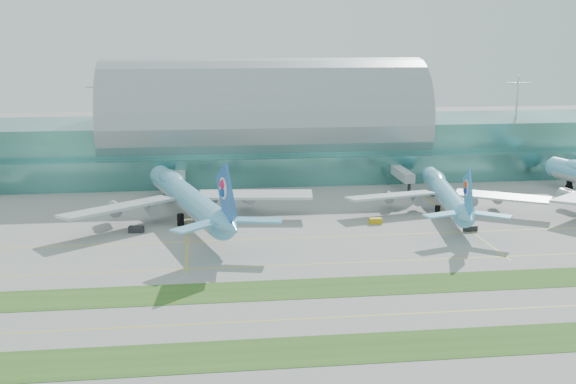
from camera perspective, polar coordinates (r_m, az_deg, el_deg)
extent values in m
plane|color=gray|center=(152.19, 2.59, -7.86)|extent=(700.00, 700.00, 0.00)
cube|color=#3D7A75|center=(274.94, -1.94, 3.62)|extent=(340.00, 42.00, 20.00)
cube|color=#3D7A75|center=(252.29, -1.44, 1.65)|extent=(340.00, 8.00, 10.00)
ellipsoid|color=#9EA5A8|center=(273.53, -1.96, 5.69)|extent=(340.00, 46.20, 16.17)
cylinder|color=white|center=(272.67, -1.97, 7.36)|extent=(0.80, 0.80, 16.00)
cube|color=#B2B7B7|center=(240.31, -8.55, 1.07)|extent=(3.50, 22.00, 3.00)
cylinder|color=black|center=(231.28, -8.57, -0.28)|extent=(1.00, 1.00, 4.00)
cube|color=#B2B7B7|center=(249.77, 8.92, 1.50)|extent=(3.50, 22.00, 3.00)
cylinder|color=black|center=(241.09, 9.54, 0.22)|extent=(1.00, 1.00, 4.00)
cube|color=#2D591E|center=(126.81, 4.76, -12.24)|extent=(420.00, 12.00, 0.08)
cube|color=#2D591E|center=(154.02, 2.46, -7.58)|extent=(420.00, 12.00, 0.08)
cube|color=yellow|center=(139.38, 3.57, -9.86)|extent=(420.00, 0.35, 0.01)
cube|color=yellow|center=(168.94, 1.56, -5.73)|extent=(420.00, 0.35, 0.01)
cube|color=yellow|center=(189.72, 0.56, -3.64)|extent=(420.00, 0.35, 0.01)
cylinder|color=#60B1D4|center=(207.08, -7.95, -0.44)|extent=(24.87, 67.65, 6.83)
ellipsoid|color=#60B1D4|center=(224.83, -9.21, 1.05)|extent=(11.81, 21.75, 4.87)
cone|color=#60B1D4|center=(242.10, -10.19, 1.39)|extent=(8.06, 7.14, 6.83)
cone|color=#60B1D4|center=(170.83, -4.63, -2.74)|extent=(8.91, 11.29, 6.49)
cube|color=silver|center=(201.15, -13.25, -1.19)|extent=(31.27, 26.72, 1.35)
cylinder|color=#9C9EA5|center=(208.19, -12.15, -1.32)|extent=(5.23, 6.84, 3.75)
cube|color=silver|center=(210.86, -2.58, -0.22)|extent=(33.78, 11.97, 1.35)
cylinder|color=#9C9EA5|center=(215.29, -4.35, -0.60)|extent=(5.23, 6.84, 3.75)
cube|color=#285FB4|center=(171.16, -4.90, -0.32)|extent=(4.51, 14.13, 15.88)
cylinder|color=white|center=(171.82, -5.03, 0.30)|extent=(2.37, 5.36, 5.29)
cylinder|color=black|center=(232.80, -9.55, -0.31)|extent=(1.98, 1.98, 3.31)
cylinder|color=black|center=(203.37, -8.48, -2.18)|extent=(1.98, 1.98, 3.31)
cylinder|color=black|center=(205.00, -6.69, -2.00)|extent=(1.98, 1.98, 3.31)
cylinder|color=#63B8DB|center=(220.45, 12.32, -0.12)|extent=(14.27, 56.73, 5.65)
ellipsoid|color=#63B8DB|center=(235.36, 11.65, 1.10)|extent=(7.95, 17.81, 4.03)
cone|color=#63B8DB|center=(249.79, 11.07, 1.43)|extent=(6.29, 5.37, 5.65)
cone|color=#63B8DB|center=(189.81, 14.06, -1.94)|extent=(6.57, 8.93, 5.37)
cube|color=silver|center=(216.33, 8.13, -0.30)|extent=(28.20, 12.91, 1.11)
cylinder|color=gray|center=(222.02, 9.03, -0.50)|extent=(3.83, 5.43, 3.10)
cube|color=silver|center=(222.43, 16.56, -0.34)|extent=(27.01, 19.92, 1.11)
cylinder|color=gray|center=(226.49, 15.22, -0.53)|extent=(3.83, 5.43, 3.10)
cube|color=#2C89C7|center=(190.21, 14.04, -0.13)|extent=(2.38, 11.93, 13.14)
cylinder|color=white|center=(190.79, 14.01, 0.33)|extent=(1.48, 4.45, 4.38)
cylinder|color=black|center=(241.99, 11.37, 0.04)|extent=(1.64, 1.64, 2.74)
cylinder|color=black|center=(217.43, 11.73, -1.41)|extent=(1.64, 1.64, 2.74)
cylinder|color=black|center=(218.45, 13.15, -1.41)|extent=(1.64, 1.64, 2.74)
cone|color=#64BDDD|center=(270.72, 19.86, 2.02)|extent=(8.04, 7.12, 6.83)
cylinder|color=black|center=(263.92, 21.34, 0.52)|extent=(1.98, 1.98, 3.30)
cube|color=black|center=(198.74, -11.90, -2.90)|extent=(4.27, 2.51, 1.72)
cube|color=black|center=(202.40, -5.34, -2.38)|extent=(4.47, 2.98, 1.82)
cube|color=#C3A00B|center=(204.83, 6.93, -2.28)|extent=(3.54, 1.99, 1.55)
cube|color=black|center=(202.10, 14.21, -2.79)|extent=(3.72, 2.06, 1.51)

